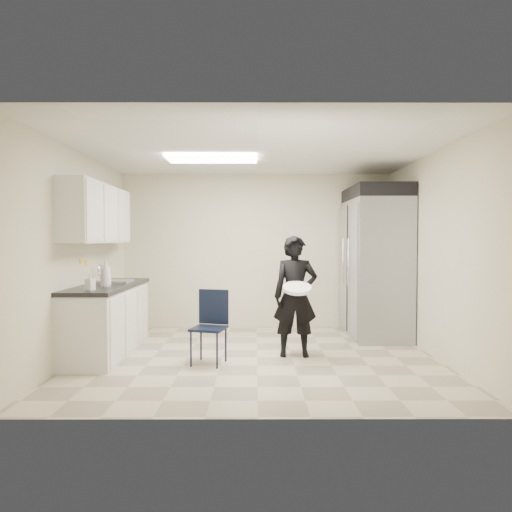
{
  "coord_description": "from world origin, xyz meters",
  "views": [
    {
      "loc": [
        -0.03,
        -5.73,
        1.49
      ],
      "look_at": [
        -0.01,
        0.2,
        1.28
      ],
      "focal_mm": 32.0,
      "sensor_mm": 36.0,
      "label": 1
    }
  ],
  "objects_px": {
    "folding_chair": "(209,329)",
    "man_tuxedo": "(295,296)",
    "lower_counter": "(108,321)",
    "commercial_fridge": "(375,268)"
  },
  "relations": [
    {
      "from": "commercial_fridge",
      "to": "folding_chair",
      "type": "bearing_deg",
      "value": -146.65
    },
    {
      "from": "lower_counter",
      "to": "man_tuxedo",
      "type": "xyz_separation_m",
      "value": [
        2.44,
        -0.13,
        0.34
      ]
    },
    {
      "from": "commercial_fridge",
      "to": "folding_chair",
      "type": "relative_size",
      "value": 2.45
    },
    {
      "from": "lower_counter",
      "to": "man_tuxedo",
      "type": "distance_m",
      "value": 2.47
    },
    {
      "from": "folding_chair",
      "to": "lower_counter",
      "type": "bearing_deg",
      "value": 174.0
    },
    {
      "from": "commercial_fridge",
      "to": "man_tuxedo",
      "type": "distance_m",
      "value": 1.82
    },
    {
      "from": "commercial_fridge",
      "to": "man_tuxedo",
      "type": "relative_size",
      "value": 1.36
    },
    {
      "from": "lower_counter",
      "to": "man_tuxedo",
      "type": "relative_size",
      "value": 1.23
    },
    {
      "from": "lower_counter",
      "to": "commercial_fridge",
      "type": "relative_size",
      "value": 0.9
    },
    {
      "from": "folding_chair",
      "to": "man_tuxedo",
      "type": "relative_size",
      "value": 0.56
    }
  ]
}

